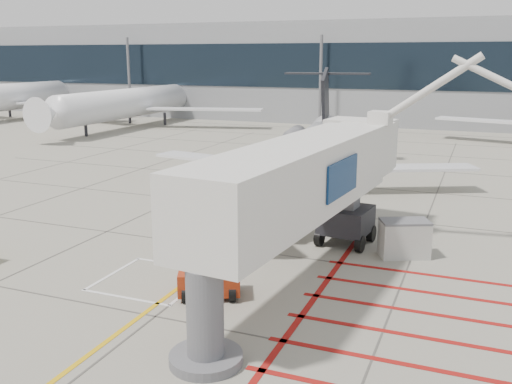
% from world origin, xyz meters
% --- Properties ---
extents(ground_plane, '(260.00, 260.00, 0.00)m').
position_xyz_m(ground_plane, '(0.00, 0.00, 0.00)').
color(ground_plane, gray).
rests_on(ground_plane, ground).
extents(regional_jet, '(28.48, 34.00, 8.13)m').
position_xyz_m(regional_jet, '(-0.52, 13.85, 4.07)').
color(regional_jet, white).
rests_on(regional_jet, ground_plane).
extents(jet_bridge, '(11.52, 20.93, 8.02)m').
position_xyz_m(jet_bridge, '(3.92, 0.61, 4.01)').
color(jet_bridge, silver).
rests_on(jet_bridge, ground_plane).
extents(pushback_tug, '(2.83, 2.38, 1.41)m').
position_xyz_m(pushback_tug, '(1.03, -1.57, 0.71)').
color(pushback_tug, '#9C2A0F').
rests_on(pushback_tug, ground_plane).
extents(baggage_cart, '(2.50, 2.12, 1.35)m').
position_xyz_m(baggage_cart, '(-1.06, 4.13, 0.67)').
color(baggage_cart, '#4E4F53').
rests_on(baggage_cart, ground_plane).
extents(ground_power_unit, '(2.59, 2.13, 1.78)m').
position_xyz_m(ground_power_unit, '(7.60, 6.04, 0.89)').
color(ground_power_unit, '#B8B6AF').
rests_on(ground_power_unit, ground_plane).
extents(cone_nose, '(0.36, 0.36, 0.50)m').
position_xyz_m(cone_nose, '(-3.05, 5.00, 0.25)').
color(cone_nose, orange).
rests_on(cone_nose, ground_plane).
extents(cone_side, '(0.39, 0.39, 0.54)m').
position_xyz_m(cone_side, '(-0.40, 5.12, 0.27)').
color(cone_side, orange).
rests_on(cone_side, ground_plane).
extents(terminal_building, '(180.00, 28.00, 14.00)m').
position_xyz_m(terminal_building, '(10.00, 70.00, 7.00)').
color(terminal_building, gray).
rests_on(terminal_building, ground_plane).
extents(terminal_glass_band, '(180.00, 0.10, 6.00)m').
position_xyz_m(terminal_glass_band, '(10.00, 55.95, 8.00)').
color(terminal_glass_band, black).
rests_on(terminal_glass_band, ground_plane).
extents(bg_aircraft_a, '(35.55, 39.50, 11.85)m').
position_xyz_m(bg_aircraft_a, '(-55.25, 46.00, 5.92)').
color(bg_aircraft_a, silver).
rests_on(bg_aircraft_a, ground_plane).
extents(bg_aircraft_b, '(34.32, 38.13, 11.44)m').
position_xyz_m(bg_aircraft_b, '(-33.23, 46.00, 5.72)').
color(bg_aircraft_b, silver).
rests_on(bg_aircraft_b, ground_plane).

